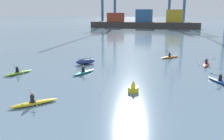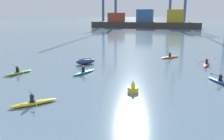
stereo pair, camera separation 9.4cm
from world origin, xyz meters
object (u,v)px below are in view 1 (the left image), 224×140
object	(u,v)px
channel_buoy	(133,88)
kayak_yellow	(34,103)
capsized_dinghy	(85,61)
kayak_teal	(84,72)
kayak_red	(206,64)
kayak_orange	(170,57)
kayak_blue	(219,81)
kayak_lime	(18,73)
container_barge	(145,22)

from	to	relation	value
channel_buoy	kayak_yellow	distance (m)	7.93
capsized_dinghy	kayak_yellow	distance (m)	14.23
capsized_dinghy	kayak_teal	xyz separation A→B (m)	(1.79, -4.64, -0.18)
kayak_red	kayak_orange	bearing A→B (deg)	141.27
kayak_blue	kayak_orange	bearing A→B (deg)	114.58
capsized_dinghy	kayak_blue	xyz separation A→B (m)	(15.50, -4.06, -0.18)
kayak_red	channel_buoy	bearing A→B (deg)	-116.90
capsized_dinghy	kayak_orange	distance (m)	12.71
channel_buoy	kayak_yellow	xyz separation A→B (m)	(-6.21, -4.93, -0.19)
capsized_dinghy	channel_buoy	distance (m)	12.33
kayak_lime	kayak_teal	distance (m)	7.07
kayak_lime	kayak_blue	xyz separation A→B (m)	(20.40, 2.87, -0.00)
kayak_yellow	channel_buoy	bearing A→B (deg)	38.47
container_barge	capsized_dinghy	bearing A→B (deg)	-85.99
kayak_teal	kayak_blue	xyz separation A→B (m)	(13.71, 0.57, 0.00)
capsized_dinghy	kayak_red	bearing A→B (deg)	14.61
capsized_dinghy	kayak_yellow	xyz separation A→B (m)	(2.06, -14.08, -0.18)
container_barge	capsized_dinghy	size ratio (longest dim) A/B	17.72
container_barge	kayak_orange	world-z (taller)	container_barge
container_barge	channel_buoy	size ratio (longest dim) A/B	47.27
container_barge	kayak_blue	world-z (taller)	container_barge
kayak_orange	kayak_yellow	bearing A→B (deg)	-110.38
capsized_dinghy	kayak_blue	distance (m)	16.03
kayak_blue	kayak_orange	world-z (taller)	kayak_orange
kayak_teal	kayak_yellow	xyz separation A→B (m)	(0.26, -9.45, 0.00)
kayak_blue	capsized_dinghy	bearing A→B (deg)	165.32
kayak_teal	capsized_dinghy	bearing A→B (deg)	111.16
container_barge	kayak_lime	world-z (taller)	container_barge
kayak_yellow	kayak_red	distance (m)	22.06
kayak_blue	kayak_red	xyz separation A→B (m)	(-0.63, 7.94, 0.00)
capsized_dinghy	kayak_red	world-z (taller)	kayak_red
kayak_yellow	kayak_blue	size ratio (longest dim) A/B	0.92
kayak_teal	kayak_yellow	bearing A→B (deg)	-88.42
channel_buoy	kayak_yellow	world-z (taller)	kayak_yellow
container_barge	kayak_yellow	world-z (taller)	container_barge
kayak_teal	container_barge	bearing A→B (deg)	95.01
kayak_orange	kayak_blue	bearing A→B (deg)	-65.42
kayak_blue	kayak_teal	bearing A→B (deg)	-177.60
kayak_red	kayak_lime	bearing A→B (deg)	-151.32
capsized_dinghy	kayak_teal	distance (m)	4.97
container_barge	channel_buoy	world-z (taller)	container_barge
container_barge	kayak_teal	bearing A→B (deg)	-84.99
container_barge	kayak_orange	distance (m)	72.86
kayak_lime	kayak_red	size ratio (longest dim) A/B	0.99
channel_buoy	kayak_orange	bearing A→B (deg)	83.65
channel_buoy	kayak_red	world-z (taller)	kayak_red
container_barge	kayak_blue	xyz separation A→B (m)	(21.02, -82.85, -2.47)
capsized_dinghy	kayak_red	size ratio (longest dim) A/B	0.77
kayak_blue	kayak_red	size ratio (longest dim) A/B	0.94
container_barge	kayak_lime	bearing A→B (deg)	-89.58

